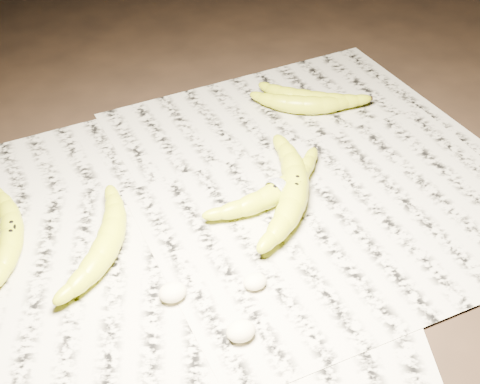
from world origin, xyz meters
name	(u,v)px	position (x,y,z in m)	size (l,w,h in m)	color
ground	(241,226)	(0.00, 0.00, 0.00)	(3.00, 3.00, 0.00)	black
newspaper_patch	(234,211)	(0.00, 0.03, 0.00)	(0.90, 0.70, 0.01)	#B2AD98
banana_left_a	(11,233)	(-0.30, 0.09, 0.02)	(0.19, 0.05, 0.03)	#B7BB17
banana_left_b	(108,241)	(-0.18, 0.02, 0.03)	(0.19, 0.06, 0.04)	#B7BB17
banana_center	(295,189)	(0.09, 0.01, 0.03)	(0.22, 0.07, 0.04)	#B7BB17
banana_taped	(278,190)	(0.07, 0.02, 0.02)	(0.20, 0.05, 0.03)	#B7BB17
banana_upper_a	(311,98)	(0.24, 0.22, 0.02)	(0.17, 0.05, 0.03)	#B7BB17
banana_upper_b	(304,103)	(0.22, 0.21, 0.02)	(0.16, 0.05, 0.03)	#B7BB17
measuring_tape	(278,190)	(0.07, 0.02, 0.02)	(0.04, 0.04, 0.00)	white
flesh_chunk_a	(172,290)	(-0.14, -0.09, 0.02)	(0.04, 0.03, 0.02)	beige
flesh_chunk_b	(241,329)	(-0.08, -0.18, 0.02)	(0.04, 0.03, 0.02)	beige
flesh_chunk_c	(255,279)	(-0.03, -0.12, 0.02)	(0.03, 0.03, 0.02)	beige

